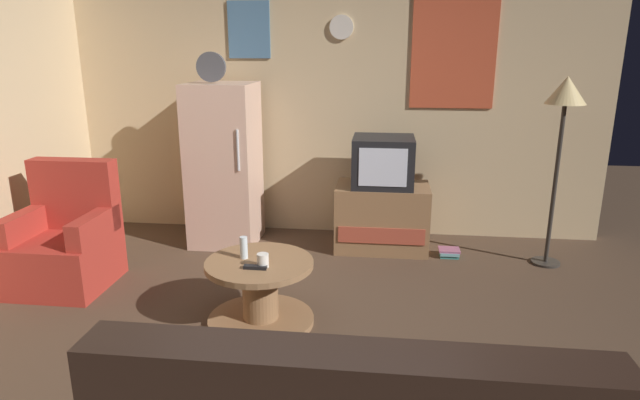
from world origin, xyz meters
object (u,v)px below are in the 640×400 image
object	(u,v)px
wine_glass	(244,248)
book_stack	(449,252)
mug_ceramic_white	(263,260)
remote_control	(255,267)
armchair	(66,243)
coffee_table	(260,292)
crt_tv	(383,162)
standing_lamp	(565,106)
fridge	(224,165)
tv_stand	(382,217)

from	to	relation	value
wine_glass	book_stack	bearing A→B (deg)	41.32
mug_ceramic_white	book_stack	xyz separation A→B (m)	(1.36, 1.47, -0.46)
remote_control	book_stack	bearing A→B (deg)	47.28
armchair	coffee_table	bearing A→B (deg)	-15.47
crt_tv	mug_ceramic_white	world-z (taller)	crt_tv
coffee_table	book_stack	size ratio (longest dim) A/B	3.87
standing_lamp	mug_ceramic_white	size ratio (longest dim) A/B	17.67
fridge	coffee_table	xyz separation A→B (m)	(0.67, -1.54, -0.53)
standing_lamp	mug_ceramic_white	xyz separation A→B (m)	(-2.18, -1.40, -0.86)
fridge	remote_control	bearing A→B (deg)	-67.82
crt_tv	armchair	size ratio (longest dim) A/B	0.56
fridge	remote_control	world-z (taller)	fridge
standing_lamp	book_stack	distance (m)	1.55
tv_stand	remote_control	size ratio (longest dim) A/B	5.60
tv_stand	standing_lamp	xyz separation A→B (m)	(1.42, -0.21, 1.06)
crt_tv	remote_control	xyz separation A→B (m)	(-0.79, -1.65, -0.36)
fridge	coffee_table	world-z (taller)	fridge
fridge	mug_ceramic_white	size ratio (longest dim) A/B	19.67
standing_lamp	armchair	size ratio (longest dim) A/B	1.66
fridge	standing_lamp	world-z (taller)	fridge
fridge	crt_tv	size ratio (longest dim) A/B	3.28
standing_lamp	crt_tv	bearing A→B (deg)	171.56
fridge	wine_glass	bearing A→B (deg)	-69.39
tv_stand	armchair	size ratio (longest dim) A/B	0.87
wine_glass	remote_control	xyz separation A→B (m)	(0.12, -0.17, -0.06)
tv_stand	mug_ceramic_white	world-z (taller)	tv_stand
fridge	crt_tv	xyz separation A→B (m)	(1.47, -0.02, 0.07)
mug_ceramic_white	remote_control	xyz separation A→B (m)	(-0.04, -0.04, -0.03)
coffee_table	armchair	bearing A→B (deg)	164.53
crt_tv	armchair	distance (m)	2.70
wine_glass	book_stack	distance (m)	2.08
tv_stand	wine_glass	distance (m)	1.75
coffee_table	wine_glass	distance (m)	0.32
crt_tv	book_stack	world-z (taller)	crt_tv
standing_lamp	armchair	world-z (taller)	standing_lamp
tv_stand	armchair	world-z (taller)	armchair
tv_stand	mug_ceramic_white	xyz separation A→B (m)	(-0.75, -1.62, 0.19)
fridge	mug_ceramic_white	xyz separation A→B (m)	(0.72, -1.63, -0.26)
standing_lamp	book_stack	xyz separation A→B (m)	(-0.82, 0.06, -1.32)
coffee_table	mug_ceramic_white	distance (m)	0.29
standing_lamp	remote_control	size ratio (longest dim) A/B	10.60
remote_control	armchair	distance (m)	1.75
coffee_table	standing_lamp	bearing A→B (deg)	30.52
crt_tv	remote_control	bearing A→B (deg)	-115.56
crt_tv	armchair	xyz separation A→B (m)	(-2.44, -1.07, -0.48)
book_stack	armchair	bearing A→B (deg)	-163.23
wine_glass	armchair	size ratio (longest dim) A/B	0.16
crt_tv	coffee_table	world-z (taller)	crt_tv
fridge	tv_stand	distance (m)	1.54
mug_ceramic_white	remote_control	world-z (taller)	mug_ceramic_white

